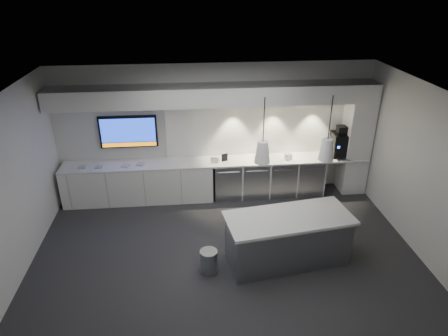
{
  "coord_description": "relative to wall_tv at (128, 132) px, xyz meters",
  "views": [
    {
      "loc": [
        -0.62,
        -5.9,
        4.65
      ],
      "look_at": [
        0.07,
        1.1,
        1.24
      ],
      "focal_mm": 32.0,
      "sensor_mm": 36.0,
      "label": 1
    }
  ],
  "objects": [
    {
      "name": "island",
      "position": [
        2.96,
        -2.71,
        -1.1
      ],
      "size": [
        2.28,
        1.24,
        0.92
      ],
      "rotation": [
        0.0,
        0.0,
        0.15
      ],
      "color": "#979A9F",
      "rests_on": "floor"
    },
    {
      "name": "tray_c",
      "position": [
        -0.08,
        -0.36,
        -0.65
      ],
      "size": [
        0.2,
        0.2,
        0.02
      ],
      "primitive_type": "cube",
      "rotation": [
        0.0,
        0.0,
        -0.33
      ],
      "color": "#ADADAD",
      "rests_on": "back_counter"
    },
    {
      "name": "tray_d",
      "position": [
        0.23,
        -0.31,
        -0.65
      ],
      "size": [
        0.2,
        0.2,
        0.02
      ],
      "primitive_type": "cube",
      "rotation": [
        0.0,
        0.0,
        -0.3
      ],
      "color": "#ADADAD",
      "rests_on": "back_counter"
    },
    {
      "name": "wall_back",
      "position": [
        1.9,
        0.05,
        -0.06
      ],
      "size": [
        7.0,
        0.0,
        7.0
      ],
      "primitive_type": "plane",
      "rotation": [
        1.57,
        0.0,
        0.0
      ],
      "color": "silver",
      "rests_on": "floor"
    },
    {
      "name": "wall_right",
      "position": [
        5.4,
        -2.45,
        -0.06
      ],
      "size": [
        0.0,
        7.0,
        7.0
      ],
      "primitive_type": "plane",
      "rotation": [
        1.57,
        0.0,
        -1.57
      ],
      "color": "silver",
      "rests_on": "floor"
    },
    {
      "name": "coffee_machine",
      "position": [
        4.74,
        -0.25,
        -0.37
      ],
      "size": [
        0.41,
        0.57,
        0.71
      ],
      "rotation": [
        0.0,
        0.0,
        -0.04
      ],
      "color": "black",
      "rests_on": "back_counter"
    },
    {
      "name": "back_counter",
      "position": [
        1.9,
        -0.27,
        -0.68
      ],
      "size": [
        6.8,
        0.65,
        0.04
      ],
      "primitive_type": "cube",
      "color": "white",
      "rests_on": "left_base_cabinets"
    },
    {
      "name": "sign_white",
      "position": [
        1.85,
        -0.38,
        -0.59
      ],
      "size": [
        0.18,
        0.05,
        0.14
      ],
      "primitive_type": "cube",
      "rotation": [
        0.0,
        0.0,
        -0.19
      ],
      "color": "white",
      "rests_on": "back_counter"
    },
    {
      "name": "fridge_unit_a",
      "position": [
        2.15,
        -0.27,
        -1.13
      ],
      "size": [
        0.6,
        0.61,
        0.85
      ],
      "primitive_type": "cube",
      "color": "#979A9F",
      "rests_on": "floor"
    },
    {
      "name": "wall_tv",
      "position": [
        0.0,
        0.0,
        0.0
      ],
      "size": [
        1.25,
        0.07,
        0.72
      ],
      "color": "black",
      "rests_on": "wall_back"
    },
    {
      "name": "wall_front",
      "position": [
        1.9,
        -4.95,
        -0.06
      ],
      "size": [
        7.0,
        0.0,
        7.0
      ],
      "primitive_type": "plane",
      "rotation": [
        -1.57,
        0.0,
        0.0
      ],
      "color": "silver",
      "rests_on": "floor"
    },
    {
      "name": "wall_left",
      "position": [
        -1.6,
        -2.45,
        -0.06
      ],
      "size": [
        0.0,
        7.0,
        7.0
      ],
      "primitive_type": "plane",
      "rotation": [
        1.57,
        0.0,
        1.57
      ],
      "color": "silver",
      "rests_on": "floor"
    },
    {
      "name": "soffit",
      "position": [
        1.9,
        -0.25,
        0.84
      ],
      "size": [
        6.9,
        0.6,
        0.4
      ],
      "primitive_type": "cube",
      "color": "white",
      "rests_on": "wall_back"
    },
    {
      "name": "fridge_unit_d",
      "position": [
        4.04,
        -0.27,
        -1.13
      ],
      "size": [
        0.6,
        0.61,
        0.85
      ],
      "primitive_type": "cube",
      "color": "#979A9F",
      "rests_on": "floor"
    },
    {
      "name": "column",
      "position": [
        5.1,
        -0.25,
        -0.26
      ],
      "size": [
        0.55,
        0.55,
        2.6
      ],
      "primitive_type": "cube",
      "color": "white",
      "rests_on": "floor"
    },
    {
      "name": "fridge_unit_c",
      "position": [
        3.41,
        -0.27,
        -1.13
      ],
      "size": [
        0.6,
        0.61,
        0.85
      ],
      "primitive_type": "cube",
      "color": "#979A9F",
      "rests_on": "floor"
    },
    {
      "name": "tray_b",
      "position": [
        -0.64,
        -0.35,
        -0.65
      ],
      "size": [
        0.16,
        0.16,
        0.02
      ],
      "primitive_type": "cube",
      "rotation": [
        0.0,
        0.0,
        0.01
      ],
      "color": "#ADADAD",
      "rests_on": "back_counter"
    },
    {
      "name": "cup_cluster",
      "position": [
        3.52,
        -0.34,
        -0.59
      ],
      "size": [
        0.17,
        0.17,
        0.14
      ],
      "primitive_type": null,
      "color": "silver",
      "rests_on": "back_counter"
    },
    {
      "name": "fridge_unit_b",
      "position": [
        2.78,
        -0.27,
        -1.13
      ],
      "size": [
        0.6,
        0.61,
        0.85
      ],
      "primitive_type": "cube",
      "color": "#979A9F",
      "rests_on": "floor"
    },
    {
      "name": "left_base_cabinets",
      "position": [
        0.15,
        -0.27,
        -1.13
      ],
      "size": [
        3.3,
        0.63,
        0.86
      ],
      "primitive_type": "cube",
      "color": "white",
      "rests_on": "floor"
    },
    {
      "name": "pendant_right",
      "position": [
        3.47,
        -2.71,
        0.59
      ],
      "size": [
        0.25,
        0.25,
        1.06
      ],
      "color": "white",
      "rests_on": "ceiling"
    },
    {
      "name": "floor",
      "position": [
        1.9,
        -2.45,
        -1.56
      ],
      "size": [
        7.0,
        7.0,
        0.0
      ],
      "primitive_type": "plane",
      "color": "#2C2C2E",
      "rests_on": "ground"
    },
    {
      "name": "ceiling",
      "position": [
        1.9,
        -2.45,
        1.44
      ],
      "size": [
        7.0,
        7.0,
        0.0
      ],
      "primitive_type": "plane",
      "rotation": [
        3.14,
        0.0,
        0.0
      ],
      "color": "black",
      "rests_on": "wall_back"
    },
    {
      "name": "sign_black",
      "position": [
        2.08,
        -0.32,
        -0.57
      ],
      "size": [
        0.14,
        0.06,
        0.18
      ],
      "primitive_type": "cube",
      "rotation": [
        0.0,
        0.0,
        0.29
      ],
      "color": "black",
      "rests_on": "back_counter"
    },
    {
      "name": "bin",
      "position": [
        1.56,
        -2.88,
        -1.35
      ],
      "size": [
        0.34,
        0.34,
        0.43
      ],
      "primitive_type": "cylinder",
      "rotation": [
        0.0,
        0.0,
        0.13
      ],
      "color": "#979A9F",
      "rests_on": "floor"
    },
    {
      "name": "tray_a",
      "position": [
        -1.01,
        -0.35,
        -0.65
      ],
      "size": [
        0.17,
        0.17,
        0.02
      ],
      "primitive_type": "cube",
      "rotation": [
        0.0,
        0.0,
        0.05
      ],
      "color": "#ADADAD",
      "rests_on": "back_counter"
    },
    {
      "name": "backsplash",
      "position": [
        3.1,
        0.03,
        -0.01
      ],
      "size": [
        4.6,
        0.03,
        1.3
      ],
      "primitive_type": "cube",
      "color": "white",
      "rests_on": "wall_back"
    },
    {
      "name": "pendant_left",
      "position": [
        2.44,
        -2.71,
        0.59
      ],
      "size": [
        0.25,
        0.25,
        1.06
      ],
      "color": "white",
      "rests_on": "ceiling"
    }
  ]
}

